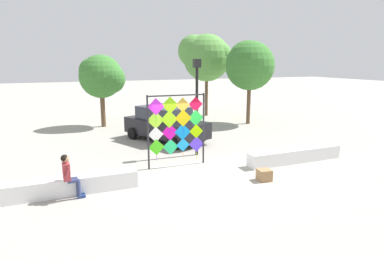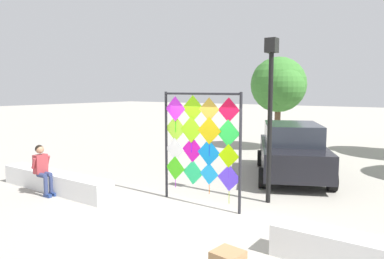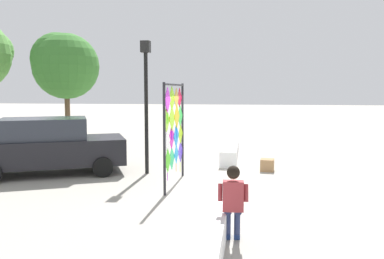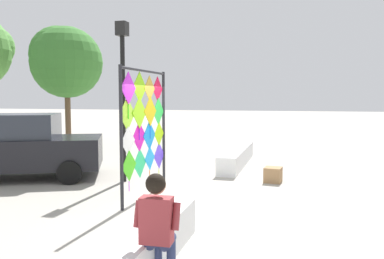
{
  "view_description": "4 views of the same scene",
  "coord_description": "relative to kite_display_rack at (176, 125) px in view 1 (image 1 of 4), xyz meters",
  "views": [
    {
      "loc": [
        -4.48,
        -10.62,
        4.1
      ],
      "look_at": [
        0.18,
        0.74,
        1.53
      ],
      "focal_mm": 30.58,
      "sensor_mm": 36.0,
      "label": 1
    },
    {
      "loc": [
        4.58,
        -6.26,
        2.92
      ],
      "look_at": [
        -0.22,
        0.7,
        1.98
      ],
      "focal_mm": 33.53,
      "sensor_mm": 36.0,
      "label": 2
    },
    {
      "loc": [
        -10.99,
        -0.82,
        2.68
      ],
      "look_at": [
        0.06,
        0.73,
        1.55
      ],
      "focal_mm": 36.63,
      "sensor_mm": 36.0,
      "label": 3
    },
    {
      "loc": [
        -8.4,
        -2.09,
        2.22
      ],
      "look_at": [
        -0.27,
        0.09,
        1.54
      ],
      "focal_mm": 36.53,
      "sensor_mm": 36.0,
      "label": 4
    }
  ],
  "objects": [
    {
      "name": "ground",
      "position": [
        0.3,
        -1.18,
        -1.67
      ],
      "size": [
        120.0,
        120.0,
        0.0
      ],
      "primitive_type": "plane",
      "color": "#9E998E"
    },
    {
      "name": "plaza_ledge_left",
      "position": [
        -4.1,
        -1.38,
        -1.4
      ],
      "size": [
        4.3,
        0.58,
        0.56
      ],
      "primitive_type": "cube",
      "color": "white",
      "rests_on": "ground"
    },
    {
      "name": "plaza_ledge_right",
      "position": [
        4.71,
        -1.38,
        -1.4
      ],
      "size": [
        4.3,
        0.58,
        0.56
      ],
      "primitive_type": "cube",
      "color": "white",
      "rests_on": "ground"
    },
    {
      "name": "kite_display_rack",
      "position": [
        0.0,
        0.0,
        0.0
      ],
      "size": [
        2.34,
        0.16,
        2.87
      ],
      "color": "#232328",
      "rests_on": "ground"
    },
    {
      "name": "seated_vendor",
      "position": [
        -4.05,
        -1.79,
        -0.86
      ],
      "size": [
        0.62,
        0.53,
        1.4
      ],
      "color": "navy",
      "rests_on": "ground"
    },
    {
      "name": "parked_car",
      "position": [
        0.9,
        4.25,
        -0.77
      ],
      "size": [
        3.73,
        5.01,
        1.79
      ],
      "color": "black",
      "rests_on": "ground"
    },
    {
      "name": "cardboard_box_large",
      "position": [
        2.3,
        -2.7,
        -1.48
      ],
      "size": [
        0.5,
        0.48,
        0.4
      ],
      "primitive_type": "cube",
      "rotation": [
        0.0,
        0.0,
        -0.12
      ],
      "color": "#9E754C",
      "rests_on": "ground"
    },
    {
      "name": "lamp_post",
      "position": [
        1.37,
        1.15,
        0.95
      ],
      "size": [
        0.28,
        0.28,
        4.2
      ],
      "color": "black",
      "rests_on": "ground"
    },
    {
      "name": "tree_broadleaf",
      "position": [
        7.52,
        6.89,
        2.25
      ],
      "size": [
        3.19,
        3.32,
        5.46
      ],
      "color": "brown",
      "rests_on": "ground"
    },
    {
      "name": "tree_palm_like",
      "position": [
        6.23,
        10.83,
        2.75
      ],
      "size": [
        3.79,
        3.49,
        6.09
      ],
      "color": "brown",
      "rests_on": "ground"
    },
    {
      "name": "tree_far_right",
      "position": [
        -1.58,
        9.28,
        1.51
      ],
      "size": [
        2.75,
        2.73,
        4.51
      ],
      "color": "brown",
      "rests_on": "ground"
    }
  ]
}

